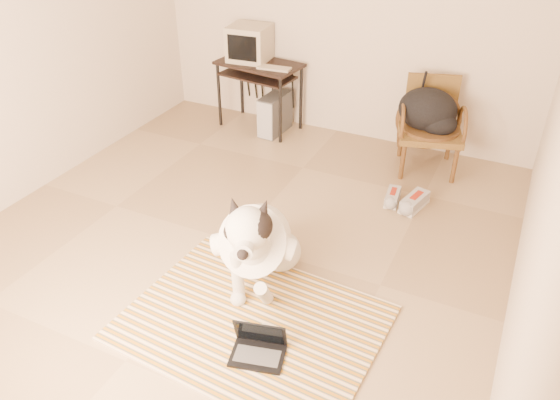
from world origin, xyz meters
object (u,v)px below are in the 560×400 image
Objects in this scene: rattan_chair at (430,125)px; backpack at (430,112)px; dog at (257,243)px; laptop at (259,346)px; crt_monitor at (249,43)px; pc_tower at (275,114)px; computer_desk at (259,73)px.

rattan_chair is 1.52× the size of backpack.
dog reaches higher than laptop.
laptop is 3.47m from crt_monitor.
rattan_chair reaches higher than pc_tower.
laptop is 0.39× the size of computer_desk.
laptop is at bearing -61.02° from crt_monitor.
dog reaches higher than computer_desk.
crt_monitor reaches higher than dog.
rattan_chair reaches higher than backpack.
crt_monitor reaches higher than backpack.
laptop is at bearing -96.71° from backpack.
dog reaches higher than backpack.
dog is 1.18× the size of computer_desk.
laptop is 0.84× the size of crt_monitor.
computer_desk is at bearing 117.42° from laptop.
rattan_chair is at bearing -3.12° from computer_desk.
crt_monitor is 2.04m from rattan_chair.
laptop is 0.79× the size of pc_tower.
laptop is at bearing -62.58° from computer_desk.
crt_monitor reaches higher than pc_tower.
pc_tower is (-0.98, 2.27, -0.14)m from dog.
computer_desk is at bearing 176.88° from rattan_chair.
rattan_chair reaches higher than laptop.
backpack is (1.83, -0.13, -0.05)m from computer_desk.
crt_monitor reaches higher than laptop.
rattan_chair is (1.85, -0.10, -0.19)m from computer_desk.
pc_tower is (0.34, -0.09, -0.69)m from crt_monitor.
crt_monitor is at bearing 118.98° from laptop.
laptop is at bearing -97.02° from rattan_chair.
pc_tower is at bearing 176.76° from backpack.
pc_tower is at bearing 113.34° from dog.
rattan_chair is at bearing -2.07° from pc_tower.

